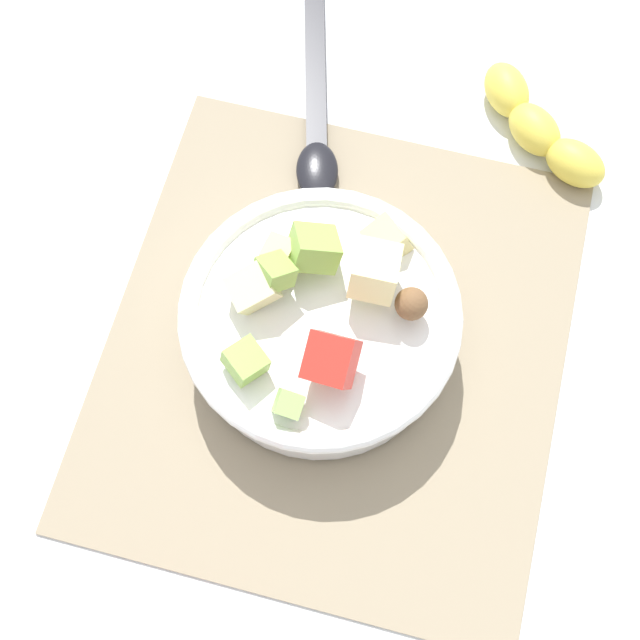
{
  "coord_description": "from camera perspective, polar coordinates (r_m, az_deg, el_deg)",
  "views": [
    {
      "loc": [
        -0.24,
        -0.05,
        0.67
      ],
      "look_at": [
        -0.0,
        0.01,
        0.05
      ],
      "focal_mm": 49.9,
      "sensor_mm": 36.0,
      "label": 1
    }
  ],
  "objects": [
    {
      "name": "ground_plane",
      "position": [
        0.72,
        1.05,
        -1.64
      ],
      "size": [
        2.4,
        2.4,
        0.0
      ],
      "primitive_type": "plane",
      "color": "silver"
    },
    {
      "name": "placemat",
      "position": [
        0.71,
        1.05,
        -1.56
      ],
      "size": [
        0.4,
        0.36,
        0.01
      ],
      "primitive_type": "cube",
      "color": "gray",
      "rests_on": "ground_plane"
    },
    {
      "name": "salad_bowl",
      "position": [
        0.68,
        0.03,
        -0.18
      ],
      "size": [
        0.21,
        0.21,
        0.1
      ],
      "color": "white",
      "rests_on": "placemat"
    },
    {
      "name": "serving_spoon",
      "position": [
        0.8,
        -0.24,
        12.55
      ],
      "size": [
        0.23,
        0.09,
        0.01
      ],
      "color": "black",
      "rests_on": "placemat"
    },
    {
      "name": "banana_whole",
      "position": [
        0.81,
        13.83,
        11.92
      ],
      "size": [
        0.12,
        0.13,
        0.04
      ],
      "color": "yellow",
      "rests_on": "ground_plane"
    }
  ]
}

